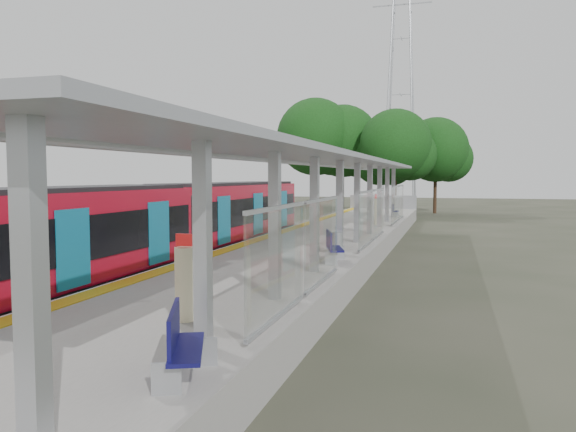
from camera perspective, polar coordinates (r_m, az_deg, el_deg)
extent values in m
cube|color=#59544C|center=(28.81, -5.25, -3.55)|extent=(3.00, 70.00, 0.24)
cube|color=gray|center=(27.44, 3.53, -3.12)|extent=(6.00, 50.00, 1.00)
cube|color=gold|center=(28.05, -1.55, -1.90)|extent=(0.60, 50.00, 0.02)
cube|color=#9EA0A5|center=(51.91, 9.62, 1.42)|extent=(6.00, 0.10, 1.20)
cube|color=black|center=(16.24, -24.70, -7.93)|extent=(2.50, 13.50, 0.70)
cube|color=#A30B1E|center=(16.00, -24.87, -2.31)|extent=(2.65, 13.50, 2.50)
cube|color=black|center=(15.99, -24.87, -2.13)|extent=(2.72, 12.96, 1.20)
cube|color=black|center=(15.91, -25.00, 2.35)|extent=(2.40, 12.82, 0.15)
cube|color=#0D6282|center=(15.16, -20.97, -3.10)|extent=(0.04, 1.30, 2.00)
cube|color=black|center=(28.28, -5.63, -2.61)|extent=(2.50, 13.50, 0.70)
cube|color=#A30B1E|center=(28.14, -5.66, 0.63)|extent=(2.65, 13.50, 2.50)
cube|color=black|center=(28.14, -5.66, 0.73)|extent=(2.72, 12.96, 1.20)
cube|color=black|center=(28.10, -5.67, 3.27)|extent=(2.40, 12.83, 0.15)
cube|color=#0D6282|center=(27.67, -3.04, 0.27)|extent=(0.04, 1.30, 2.00)
cylinder|color=black|center=(24.04, -9.84, -4.55)|extent=(2.20, 0.70, 0.70)
cube|color=black|center=(21.80, -12.58, -1.10)|extent=(2.30, 0.80, 2.40)
cube|color=#9EA0A5|center=(6.17, -24.64, -7.19)|extent=(0.25, 0.25, 3.50)
cube|color=#9EA0A5|center=(9.52, -8.67, -3.03)|extent=(0.25, 0.25, 3.50)
cube|color=#9EA0A5|center=(13.23, -1.35, -1.01)|extent=(0.25, 0.25, 3.50)
cube|color=#9EA0A5|center=(17.08, 2.71, 0.13)|extent=(0.25, 0.25, 3.50)
cube|color=#9EA0A5|center=(20.98, 5.27, 0.84)|extent=(0.25, 0.25, 3.50)
cube|color=#9EA0A5|center=(24.91, 7.03, 1.33)|extent=(0.25, 0.25, 3.50)
cube|color=#9EA0A5|center=(28.86, 8.30, 1.68)|extent=(0.25, 0.25, 3.50)
cube|color=#9EA0A5|center=(32.83, 9.27, 1.95)|extent=(0.25, 0.25, 3.50)
cube|color=#9EA0A5|center=(36.80, 10.03, 2.16)|extent=(0.25, 0.25, 3.50)
cube|color=#9EA0A5|center=(40.77, 10.65, 2.33)|extent=(0.25, 0.25, 3.50)
cube|color=gray|center=(22.99, 5.27, 5.68)|extent=(3.20, 38.00, 0.16)
cylinder|color=#9EA0A5|center=(23.34, 1.52, 5.47)|extent=(0.24, 38.00, 0.24)
cube|color=silver|center=(11.19, -1.03, -4.76)|extent=(0.05, 3.70, 2.20)
cube|color=silver|center=(15.03, 3.51, -2.52)|extent=(0.05, 3.70, 2.20)
cube|color=silver|center=(22.86, 7.94, -0.30)|extent=(0.05, 3.70, 2.20)
cube|color=silver|center=(26.82, 9.18, 0.32)|extent=(0.05, 3.70, 2.20)
cube|color=silver|center=(34.76, 10.81, 1.14)|extent=(0.05, 3.70, 2.20)
cube|color=silver|center=(38.74, 11.38, 1.42)|extent=(0.05, 3.70, 2.20)
cylinder|color=#382316|center=(60.58, 2.78, 2.90)|extent=(0.36, 0.36, 5.44)
sphere|color=#154A15|center=(60.71, 2.80, 8.04)|extent=(8.27, 8.27, 8.27)
cylinder|color=#382316|center=(61.65, 5.55, 2.78)|extent=(0.36, 0.36, 5.18)
sphere|color=#154A15|center=(61.75, 5.59, 7.59)|extent=(7.87, 7.87, 7.87)
cylinder|color=#382316|center=(59.93, 9.31, 2.16)|extent=(0.36, 0.36, 4.03)
sphere|color=#154A15|center=(59.94, 9.36, 6.02)|extent=(6.13, 6.13, 6.13)
cylinder|color=#382316|center=(57.37, 10.80, 2.41)|extent=(0.36, 0.36, 4.72)
sphere|color=#154A15|center=(57.44, 10.86, 7.12)|extent=(7.17, 7.17, 7.17)
cylinder|color=#382316|center=(61.58, 14.71, 2.35)|extent=(0.36, 0.36, 4.50)
sphere|color=#154A15|center=(61.62, 14.79, 6.53)|extent=(6.84, 6.84, 6.84)
cylinder|color=#9EA0A5|center=(18.34, -25.86, -0.16)|extent=(0.16, 0.16, 5.40)
cube|color=#9EA0A5|center=(17.69, -23.68, 7.87)|extent=(2.00, 0.08, 0.08)
cylinder|color=#9EA0A5|center=(28.39, -9.41, 1.53)|extent=(0.16, 0.16, 5.40)
cube|color=#9EA0A5|center=(27.97, -7.61, 6.63)|extent=(2.00, 0.08, 0.08)
cylinder|color=#9EA0A5|center=(39.54, -1.86, 2.27)|extent=(0.16, 0.16, 5.40)
cube|color=#9EA0A5|center=(39.24, -0.47, 5.91)|extent=(2.00, 0.08, 0.08)
cylinder|color=#9EA0A5|center=(51.08, 2.33, 2.67)|extent=(0.16, 0.16, 5.40)
cube|color=#9EA0A5|center=(50.85, 3.44, 5.47)|extent=(2.00, 0.08, 0.08)
cube|color=#110F4C|center=(8.37, -10.27, -13.13)|extent=(1.00, 1.56, 0.06)
cube|color=#110F4C|center=(8.38, -11.54, -11.00)|extent=(0.64, 1.40, 0.55)
cube|color=#9EA0A5|center=(7.94, -12.25, -15.87)|extent=(0.39, 0.21, 0.44)
cube|color=#9EA0A5|center=(8.96, -8.49, -13.50)|extent=(0.39, 0.21, 0.44)
cube|color=#110F4C|center=(19.12, 4.79, -3.33)|extent=(0.91, 1.62, 0.06)
cube|color=#110F4C|center=(19.12, 4.19, -2.39)|extent=(0.52, 1.50, 0.57)
cube|color=#9EA0A5|center=(18.55, 4.41, -4.30)|extent=(0.41, 0.18, 0.46)
cube|color=#9EA0A5|center=(19.75, 5.15, -3.79)|extent=(0.41, 0.18, 0.46)
cube|color=#110F4C|center=(41.20, 10.88, 0.49)|extent=(0.55, 1.43, 0.06)
cube|color=#110F4C|center=(41.20, 10.62, 0.88)|extent=(0.19, 1.40, 0.51)
cube|color=#9EA0A5|center=(40.65, 10.80, 0.14)|extent=(0.38, 0.09, 0.41)
cube|color=#9EA0A5|center=(41.77, 10.95, 0.24)|extent=(0.38, 0.09, 0.41)
cylinder|color=beige|center=(11.58, -10.45, -6.81)|extent=(0.40, 0.40, 1.49)
cube|color=red|center=(11.44, -10.50, -2.40)|extent=(0.35, 0.06, 0.25)
cylinder|color=beige|center=(34.17, 9.09, 0.41)|extent=(0.42, 0.42, 1.57)
cube|color=red|center=(34.13, 9.11, 2.00)|extent=(0.37, 0.14, 0.26)
cylinder|color=#9EA0A5|center=(20.92, 5.02, -2.80)|extent=(0.49, 0.49, 0.86)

